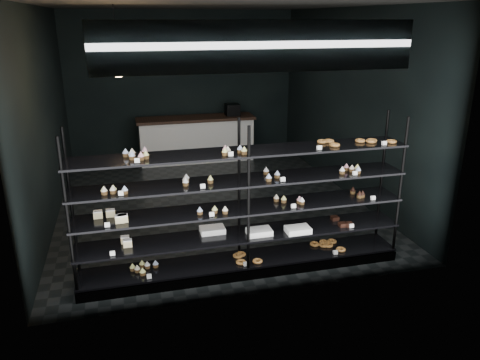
# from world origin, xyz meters

# --- Properties ---
(room) EXTENTS (5.01, 6.01, 3.20)m
(room) POSITION_xyz_m (0.00, 0.00, 1.60)
(room) COLOR black
(room) RESTS_ON ground
(display_shelf) EXTENTS (4.00, 0.50, 1.91)m
(display_shelf) POSITION_xyz_m (-0.07, -2.45, 0.63)
(display_shelf) COLOR black
(display_shelf) RESTS_ON room
(signage) EXTENTS (3.30, 0.05, 0.50)m
(signage) POSITION_xyz_m (0.00, -2.93, 2.75)
(signage) COLOR #0B1D3B
(signage) RESTS_ON room
(pendant_lamp) EXTENTS (0.34, 0.34, 0.90)m
(pendant_lamp) POSITION_xyz_m (-1.37, -1.06, 2.45)
(pendant_lamp) COLOR black
(pendant_lamp) RESTS_ON room
(service_counter) EXTENTS (2.56, 0.65, 1.23)m
(service_counter) POSITION_xyz_m (0.20, 2.50, 0.50)
(service_counter) COLOR beige
(service_counter) RESTS_ON room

